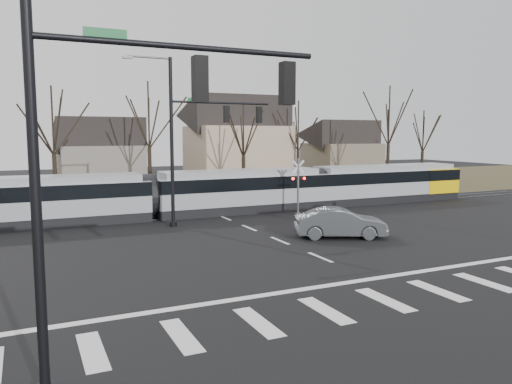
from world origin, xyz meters
name	(u,v)px	position (x,y,z in m)	size (l,w,h in m)	color
ground	(345,268)	(0.00, 0.00, 0.00)	(140.00, 140.00, 0.00)	black
grass_verge	(159,191)	(0.00, 32.00, 0.01)	(140.00, 28.00, 0.01)	#38331E
crosswalk	(412,295)	(0.00, -4.00, 0.01)	(27.00, 2.60, 0.01)	silver
stop_line	(372,279)	(0.00, -1.80, 0.01)	(28.00, 0.35, 0.01)	silver
lane_dashes	(215,214)	(0.00, 16.00, 0.01)	(0.18, 30.00, 0.01)	silver
rail_pair	(216,214)	(0.00, 15.80, 0.03)	(90.00, 1.52, 0.06)	#59595E
tram	(239,189)	(1.87, 16.00, 1.68)	(40.62, 3.02, 3.08)	gray
sedan	(340,223)	(3.39, 5.33, 0.82)	(5.22, 3.61, 1.63)	#424548
signal_pole_near_left	(113,132)	(-10.41, -6.00, 5.70)	(9.28, 0.44, 10.20)	black
signal_pole_far	(197,133)	(-2.41, 12.50, 5.70)	(9.28, 0.44, 10.20)	black
rail_crossing_signal	(298,189)	(5.00, 12.79, 1.89)	(1.08, 0.36, 4.00)	#59595B
tree_row	(196,141)	(2.00, 26.00, 5.00)	(59.20, 7.20, 10.00)	black
house_b	(100,151)	(-5.00, 36.00, 3.97)	(8.64, 7.56, 7.65)	slate
house_c	(238,138)	(9.00, 33.00, 5.23)	(10.80, 8.64, 10.10)	tan
house_d	(342,148)	(24.00, 35.00, 3.97)	(8.64, 7.56, 7.65)	#635949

